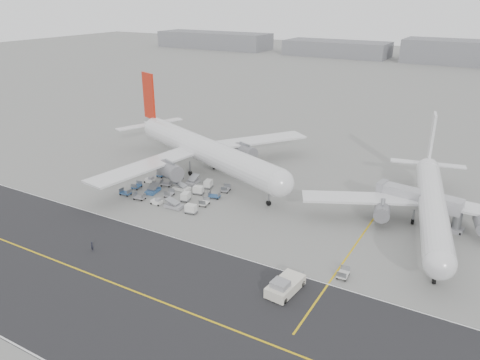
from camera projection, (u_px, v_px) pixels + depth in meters
The scene contains 10 objects.
ground at pixel (176, 231), 85.33m from camera, with size 700.00×700.00×0.00m, color gray.
taxiway at pixel (128, 289), 68.54m from camera, with size 220.00×59.00×0.03m.
horizon_buildings at pixel (480, 65), 280.41m from camera, with size 520.00×28.00×28.00m, color gray, non-canonical shape.
airliner_a at pixel (203, 149), 110.71m from camera, with size 57.03×55.88×20.70m.
airliner_b at pixel (432, 203), 85.06m from camera, with size 46.72×47.70×16.64m.
pushback_tug at pixel (285, 286), 67.48m from camera, with size 3.84×8.88×2.51m.
jet_bridge at pixel (420, 200), 87.54m from camera, with size 16.64×5.18×6.21m.
gse_cluster at pixel (176, 193), 101.43m from camera, with size 25.19×20.01×1.85m, color gray, non-canonical shape.
stray_dolly at pixel (343, 277), 71.40m from camera, with size 1.50×2.44×1.50m, color silver, non-canonical shape.
ground_crew_a at pixel (92, 246), 78.38m from camera, with size 0.62×0.41×1.69m, color black.
Camera 1 is at (48.05, -59.73, 40.36)m, focal length 35.00 mm.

